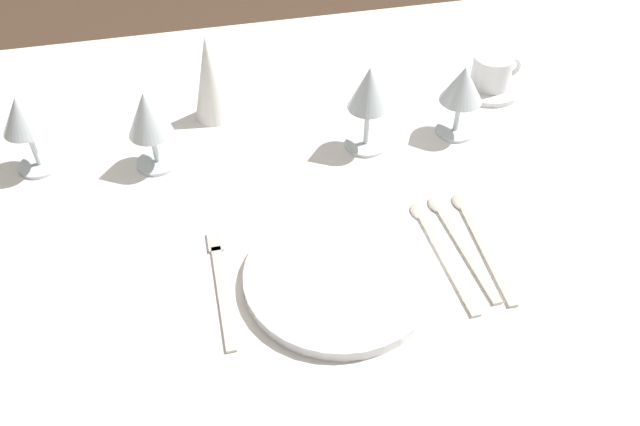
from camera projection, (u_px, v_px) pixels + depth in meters
ground_plane at (315, 406)px, 1.59m from camera, size 6.00×6.00×0.00m
dining_table at (313, 213)px, 1.13m from camera, size 1.80×1.11×0.74m
dinner_plate at (339, 276)px, 0.91m from camera, size 0.27×0.27×0.02m
fork_outer at (221, 281)px, 0.91m from camera, size 0.02×0.22×0.00m
spoon_soup at (436, 242)px, 0.97m from camera, size 0.03×0.23×0.01m
spoon_dessert at (455, 233)px, 0.98m from camera, size 0.03×0.23×0.01m
spoon_tea at (476, 232)px, 0.98m from camera, size 0.03×0.23×0.01m
saucer_left at (488, 87)px, 1.26m from camera, size 0.13×0.13×0.01m
coffee_cup_left at (492, 71)px, 1.24m from camera, size 0.10×0.08×0.06m
wine_glass_centre at (23, 119)px, 1.03m from camera, size 0.07×0.07×0.14m
wine_glass_left at (462, 88)px, 1.10m from camera, size 0.07×0.07×0.13m
wine_glass_right at (148, 117)px, 1.03m from camera, size 0.07×0.07×0.14m
wine_glass_far at (369, 93)px, 1.06m from camera, size 0.07×0.07×0.16m
napkin_folded at (210, 78)px, 1.14m from camera, size 0.07×0.07×0.16m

